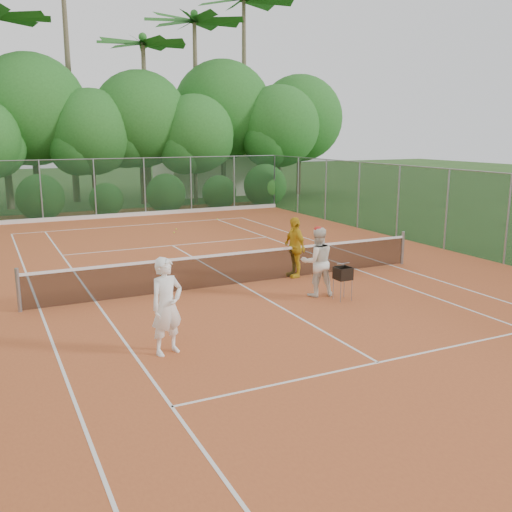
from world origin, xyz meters
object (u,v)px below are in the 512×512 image
Objects in this scene: player_white at (167,306)px; ball_hopper at (343,274)px; player_center_grp at (317,262)px; player_yellow at (295,247)px.

ball_hopper is at bearing -0.99° from player_white.
player_white reaches higher than ball_hopper.
player_center_grp is (4.84, 2.21, -0.04)m from player_white.
player_center_grp reaches higher than ball_hopper.
player_center_grp is 1.03× the size of player_yellow.
player_yellow is (0.48, 2.06, -0.02)m from player_center_grp.
ball_hopper is (5.23, 1.56, -0.28)m from player_white.
player_white is 6.82m from player_yellow.
ball_hopper is (-0.09, -2.71, -0.22)m from player_yellow.
player_yellow is 2.72m from ball_hopper.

